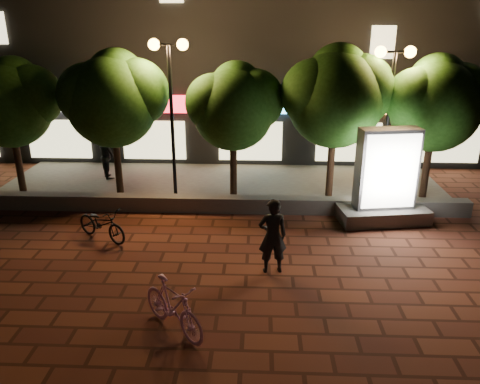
# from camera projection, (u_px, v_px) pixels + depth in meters

# --- Properties ---
(ground) EXTENTS (80.00, 80.00, 0.00)m
(ground) POSITION_uv_depth(u_px,v_px,m) (201.00, 274.00, 11.44)
(ground) COLOR brown
(ground) RESTS_ON ground
(retaining_wall) EXTENTS (16.00, 0.45, 0.50)m
(retaining_wall) POSITION_uv_depth(u_px,v_px,m) (216.00, 204.00, 15.11)
(retaining_wall) COLOR slate
(retaining_wall) RESTS_ON ground
(sidewalk) EXTENTS (16.00, 5.00, 0.08)m
(sidewalk) POSITION_uv_depth(u_px,v_px,m) (222.00, 185.00, 17.52)
(sidewalk) COLOR slate
(sidewalk) RESTS_ON ground
(building_block) EXTENTS (28.00, 8.12, 11.30)m
(building_block) POSITION_uv_depth(u_px,v_px,m) (231.00, 38.00, 21.91)
(building_block) COLOR black
(building_block) RESTS_ON ground
(tree_far_left) EXTENTS (3.36, 2.80, 4.63)m
(tree_far_left) POSITION_uv_depth(u_px,v_px,m) (11.00, 100.00, 15.72)
(tree_far_left) COLOR #311C13
(tree_far_left) RESTS_ON sidewalk
(tree_left) EXTENTS (3.60, 3.00, 4.89)m
(tree_left) POSITION_uv_depth(u_px,v_px,m) (114.00, 96.00, 15.52)
(tree_left) COLOR #311C13
(tree_left) RESTS_ON sidewalk
(tree_mid) EXTENTS (3.24, 2.70, 4.50)m
(tree_mid) POSITION_uv_depth(u_px,v_px,m) (235.00, 104.00, 15.44)
(tree_mid) COLOR #311C13
(tree_mid) RESTS_ON sidewalk
(tree_right) EXTENTS (3.72, 3.10, 5.07)m
(tree_right) POSITION_uv_depth(u_px,v_px,m) (337.00, 94.00, 15.18)
(tree_right) COLOR #311C13
(tree_right) RESTS_ON sidewalk
(tree_far_right) EXTENTS (3.48, 2.90, 4.76)m
(tree_far_right) POSITION_uv_depth(u_px,v_px,m) (437.00, 100.00, 15.12)
(tree_far_right) COLOR #311C13
(tree_far_right) RESTS_ON sidewalk
(street_lamp_left) EXTENTS (1.26, 0.36, 5.18)m
(street_lamp_left) POSITION_uv_depth(u_px,v_px,m) (170.00, 79.00, 14.99)
(street_lamp_left) COLOR black
(street_lamp_left) RESTS_ON sidewalk
(street_lamp_right) EXTENTS (1.26, 0.36, 4.98)m
(street_lamp_right) POSITION_uv_depth(u_px,v_px,m) (392.00, 85.00, 14.75)
(street_lamp_right) COLOR black
(street_lamp_right) RESTS_ON sidewalk
(ad_kiosk) EXTENTS (2.83, 1.72, 2.88)m
(ad_kiosk) POSITION_uv_depth(u_px,v_px,m) (385.00, 185.00, 14.11)
(ad_kiosk) COLOR slate
(ad_kiosk) RESTS_ON ground
(scooter_pink) EXTENTS (1.69, 1.67, 1.11)m
(scooter_pink) POSITION_uv_depth(u_px,v_px,m) (173.00, 307.00, 9.17)
(scooter_pink) COLOR #C478AF
(scooter_pink) RESTS_ON ground
(rider) EXTENTS (0.75, 0.56, 1.89)m
(rider) POSITION_uv_depth(u_px,v_px,m) (273.00, 236.00, 11.25)
(rider) COLOR black
(rider) RESTS_ON ground
(scooter_parked) EXTENTS (1.87, 1.47, 0.95)m
(scooter_parked) POSITION_uv_depth(u_px,v_px,m) (102.00, 224.00, 13.10)
(scooter_parked) COLOR black
(scooter_parked) RESTS_ON ground
(pedestrian) EXTENTS (0.95, 1.02, 1.69)m
(pedestrian) POSITION_uv_depth(u_px,v_px,m) (108.00, 156.00, 17.94)
(pedestrian) COLOR black
(pedestrian) RESTS_ON sidewalk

